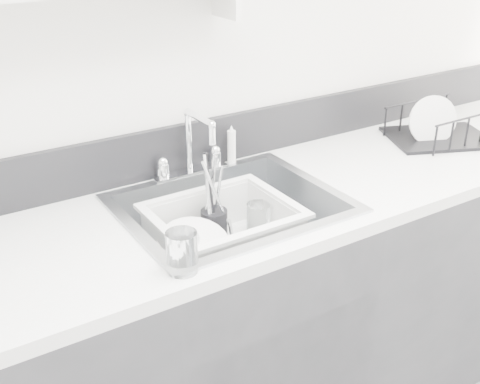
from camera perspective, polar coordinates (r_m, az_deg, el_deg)
counter_run at (r=2.01m, az=-0.78°, el=-12.93°), size 3.20×0.62×0.92m
backsplash at (r=1.97m, az=-5.44°, el=4.21°), size 3.20×0.02×0.16m
sink at (r=1.81m, az=-0.85°, el=-3.71°), size 0.64×0.52×0.20m
faucet at (r=1.93m, az=-4.70°, el=3.20°), size 0.26×0.18×0.23m
side_sprayer at (r=2.01m, az=-0.81°, el=4.48°), size 0.03×0.03×0.14m
wash_tub at (r=1.79m, az=-1.61°, el=-3.91°), size 0.47×0.40×0.16m
plate_stack at (r=1.76m, az=-4.12°, el=-5.89°), size 0.26×0.26×0.10m
utensil_cup at (r=1.86m, az=-2.48°, el=-2.95°), size 0.08×0.08×0.28m
ladle at (r=1.77m, az=-2.55°, el=-5.13°), size 0.32×0.24×0.09m
tumbler_in_tub at (r=1.89m, az=1.78°, el=-2.66°), size 0.10×0.10×0.11m
tumbler_counter at (r=1.43m, az=-5.52°, el=-5.69°), size 0.09×0.09×0.10m
dish_rack at (r=2.36m, az=18.49°, el=6.23°), size 0.44×0.40×0.13m
bowl_small at (r=1.84m, az=2.54°, el=-4.93°), size 0.12×0.12×0.03m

